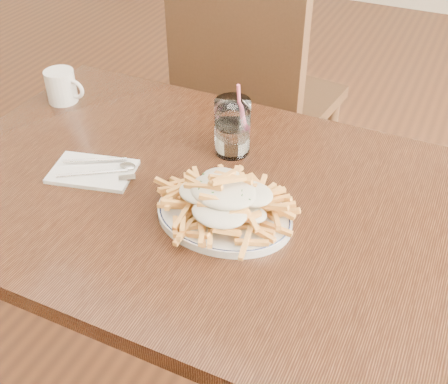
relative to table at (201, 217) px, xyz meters
The scene contains 8 objects.
table is the anchor object (origin of this frame).
chair_far 0.80m from the table, 104.86° to the left, with size 0.53×0.53×1.03m.
fries_plate 0.14m from the table, 37.07° to the right, with size 0.32×0.29×0.02m.
loaded_fries 0.18m from the table, 37.07° to the right, with size 0.29×0.25×0.08m.
napkin 0.26m from the table, 168.62° to the right, with size 0.18×0.12×0.01m, color silver.
cutlery 0.26m from the table, 169.97° to the right, with size 0.18×0.16×0.01m.
water_glass 0.21m from the table, 89.12° to the left, with size 0.08×0.08×0.18m.
coffee_mug 0.56m from the table, 159.24° to the left, with size 0.11×0.08×0.09m.
Camera 1 is at (0.46, -0.84, 1.49)m, focal length 45.00 mm.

